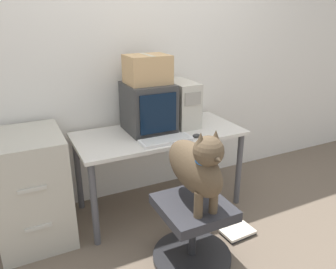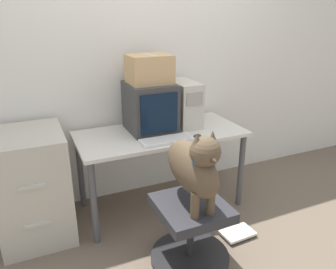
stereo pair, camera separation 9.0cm
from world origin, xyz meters
TOP-DOWN VIEW (x-y plane):
  - ground_plane at (0.00, 0.00)m, footprint 12.00×12.00m
  - wall_back at (0.00, 0.71)m, footprint 8.00×0.05m
  - desk at (0.00, 0.32)m, footprint 1.39×0.65m
  - crt_monitor at (-0.06, 0.40)m, footprint 0.37×0.40m
  - pc_tower at (0.26, 0.43)m, footprint 0.20×0.41m
  - keyboard at (-0.04, 0.10)m, footprint 0.41×0.16m
  - computer_mouse at (0.22, 0.08)m, footprint 0.07×0.04m
  - office_chair at (-0.09, -0.40)m, footprint 0.55×0.55m
  - dog at (-0.09, -0.42)m, footprint 0.20×0.58m
  - filing_cabinet at (-1.03, 0.35)m, footprint 0.51×0.61m
  - cardboard_box at (-0.06, 0.41)m, footprint 0.34×0.27m
  - book_stack_floor at (0.37, -0.33)m, footprint 0.27×0.18m

SIDE VIEW (x-z plane):
  - ground_plane at x=0.00m, z-range 0.00..0.00m
  - book_stack_floor at x=0.37m, z-range 0.00..0.04m
  - office_chair at x=-0.09m, z-range 0.01..0.47m
  - filing_cabinet at x=-1.03m, z-range 0.00..0.84m
  - desk at x=0.00m, z-range 0.27..0.97m
  - keyboard at x=-0.04m, z-range 0.70..0.73m
  - computer_mouse at x=0.22m, z-range 0.70..0.73m
  - dog at x=-0.09m, z-range 0.46..1.01m
  - pc_tower at x=0.26m, z-range 0.70..1.09m
  - crt_monitor at x=-0.06m, z-range 0.70..1.10m
  - cardboard_box at x=-0.06m, z-range 1.10..1.33m
  - wall_back at x=0.00m, z-range 0.00..2.60m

